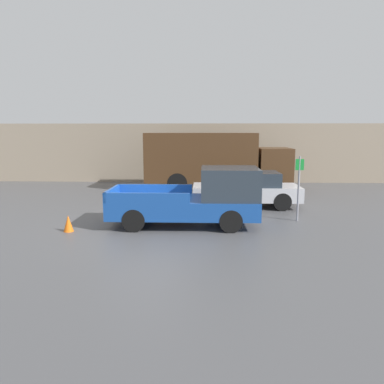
{
  "coord_description": "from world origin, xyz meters",
  "views": [
    {
      "loc": [
        2.08,
        -12.62,
        3.24
      ],
      "look_at": [
        1.61,
        1.1,
        1.01
      ],
      "focal_mm": 35.0,
      "sensor_mm": 36.0,
      "label": 1
    }
  ],
  "objects_px": {
    "car": "(247,189)",
    "delivery_truck": "(213,159)",
    "pickup_truck": "(199,199)",
    "newspaper_box": "(213,174)",
    "traffic_cone": "(68,223)",
    "parking_sign": "(299,185)"
  },
  "relations": [
    {
      "from": "delivery_truck",
      "to": "newspaper_box",
      "type": "relative_size",
      "value": 7.28
    },
    {
      "from": "newspaper_box",
      "to": "delivery_truck",
      "type": "bearing_deg",
      "value": -91.53
    },
    {
      "from": "car",
      "to": "pickup_truck",
      "type": "bearing_deg",
      "value": -121.09
    },
    {
      "from": "car",
      "to": "traffic_cone",
      "type": "relative_size",
      "value": 8.45
    },
    {
      "from": "car",
      "to": "parking_sign",
      "type": "height_order",
      "value": "parking_sign"
    },
    {
      "from": "newspaper_box",
      "to": "traffic_cone",
      "type": "distance_m",
      "value": 12.85
    },
    {
      "from": "pickup_truck",
      "to": "traffic_cone",
      "type": "height_order",
      "value": "pickup_truck"
    },
    {
      "from": "car",
      "to": "parking_sign",
      "type": "relative_size",
      "value": 1.93
    },
    {
      "from": "newspaper_box",
      "to": "traffic_cone",
      "type": "height_order",
      "value": "newspaper_box"
    },
    {
      "from": "parking_sign",
      "to": "newspaper_box",
      "type": "xyz_separation_m",
      "value": [
        -2.88,
        10.1,
        -0.79
      ]
    },
    {
      "from": "delivery_truck",
      "to": "newspaper_box",
      "type": "bearing_deg",
      "value": 88.47
    },
    {
      "from": "pickup_truck",
      "to": "traffic_cone",
      "type": "relative_size",
      "value": 9.42
    },
    {
      "from": "pickup_truck",
      "to": "newspaper_box",
      "type": "bearing_deg",
      "value": 86.23
    },
    {
      "from": "delivery_truck",
      "to": "traffic_cone",
      "type": "xyz_separation_m",
      "value": [
        -4.88,
        -9.0,
        -1.46
      ]
    },
    {
      "from": "pickup_truck",
      "to": "delivery_truck",
      "type": "height_order",
      "value": "delivery_truck"
    },
    {
      "from": "parking_sign",
      "to": "newspaper_box",
      "type": "bearing_deg",
      "value": 105.91
    },
    {
      "from": "car",
      "to": "delivery_truck",
      "type": "distance_m",
      "value": 4.95
    },
    {
      "from": "parking_sign",
      "to": "newspaper_box",
      "type": "height_order",
      "value": "parking_sign"
    },
    {
      "from": "pickup_truck",
      "to": "car",
      "type": "relative_size",
      "value": 1.11
    },
    {
      "from": "parking_sign",
      "to": "traffic_cone",
      "type": "distance_m",
      "value": 8.1
    },
    {
      "from": "car",
      "to": "delivery_truck",
      "type": "height_order",
      "value": "delivery_truck"
    },
    {
      "from": "pickup_truck",
      "to": "car",
      "type": "xyz_separation_m",
      "value": [
        2.03,
        3.36,
        -0.15
      ]
    }
  ]
}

